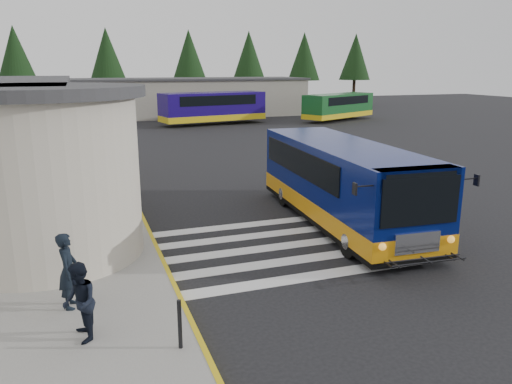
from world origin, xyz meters
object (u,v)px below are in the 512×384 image
object	(u,v)px
pedestrian_a	(68,271)
far_bus_a	(213,107)
far_bus_b	(339,106)
bollard	(180,324)
pedestrian_b	(79,303)
transit_bus	(342,186)

from	to	relation	value
pedestrian_a	far_bus_a	size ratio (longest dim) A/B	0.17
pedestrian_a	far_bus_b	xyz separation A→B (m)	(26.06, 35.04, 0.50)
bollard	far_bus_a	distance (m)	40.00
pedestrian_b	far_bus_a	xyz separation A→B (m)	(12.67, 37.52, 0.75)
transit_bus	far_bus_a	world-z (taller)	far_bus_a
transit_bus	far_bus_b	bearing A→B (deg)	65.16
transit_bus	pedestrian_b	bearing A→B (deg)	-144.50
far_bus_b	pedestrian_a	bearing A→B (deg)	117.05
pedestrian_b	bollard	size ratio (longest dim) A/B	1.61
pedestrian_a	bollard	distance (m)	3.25
pedestrian_a	pedestrian_b	xyz separation A→B (m)	(0.22, -1.59, -0.07)
transit_bus	bollard	distance (m)	9.54
transit_bus	far_bus_a	xyz separation A→B (m)	(3.85, 32.07, 0.34)
transit_bus	pedestrian_b	xyz separation A→B (m)	(-8.83, -5.45, -0.41)
pedestrian_b	far_bus_b	world-z (taller)	far_bus_b
pedestrian_a	transit_bus	bearing A→B (deg)	-56.99
transit_bus	bollard	xyz separation A→B (m)	(-7.04, -6.40, -0.72)
pedestrian_a	pedestrian_b	distance (m)	1.61
pedestrian_b	far_bus_a	size ratio (longest dim) A/B	0.15
far_bus_b	transit_bus	bearing A→B (deg)	125.06
bollard	far_bus_a	world-z (taller)	far_bus_a
bollard	far_bus_b	xyz separation A→B (m)	(24.06, 37.58, 0.88)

